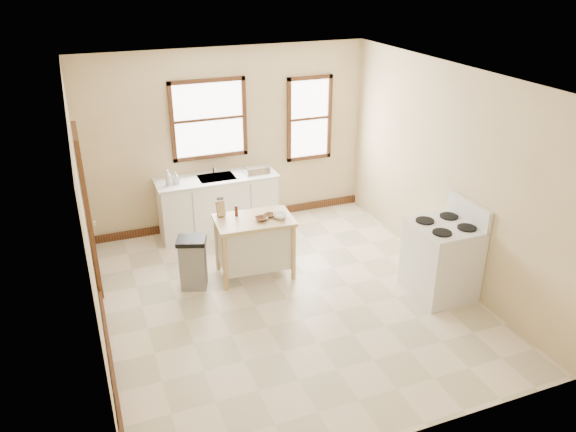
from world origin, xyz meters
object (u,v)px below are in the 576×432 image
Objects in this scene: dish_rack at (256,170)px; trash_bin at (193,263)px; soap_bottle_a at (168,178)px; bowl_c at (280,216)px; gas_stove at (442,250)px; kitchen_island at (255,247)px; soap_bottle_b at (176,178)px; bowl_a at (261,219)px; knife_block at (221,209)px; pepper_grinder at (236,211)px; bowl_b at (270,215)px.

dish_rack is 2.06m from trash_bin.
soap_bottle_a reaches higher than dish_rack.
bowl_c is 1.29m from trash_bin.
dish_rack reaches higher than bowl_c.
gas_stove is (2.92, -2.69, -0.42)m from soap_bottle_a.
soap_bottle_b is at bearing 121.43° from kitchen_island.
bowl_a is at bearing -64.55° from soap_bottle_b.
gas_stove reaches higher than bowl_c.
knife_block is (-0.38, 0.25, 0.52)m from kitchen_island.
soap_bottle_b is at bearing 135.85° from gas_stove.
soap_bottle_b is 1.59m from trash_bin.
dish_rack is 1.42m from pepper_grinder.
soap_bottle_b reaches higher than bowl_a.
bowl_b is at bearing 145.03° from gas_stove.
knife_block is at bearing 147.61° from gas_stove.
soap_bottle_b is at bearing 123.79° from bowl_b.
trash_bin is at bearing -174.75° from kitchen_island.
bowl_a is 0.13× the size of gas_stove.
pepper_grinder reaches higher than bowl_a.
dish_rack reaches higher than bowl_a.
soap_bottle_b is 1.23m from knife_block.
soap_bottle_a is 0.23× the size of kitchen_island.
gas_stove is at bearing -28.17° from kitchen_island.
soap_bottle_b is 1.37m from pepper_grinder.
soap_bottle_a reaches higher than bowl_a.
bowl_c is at bearing -58.17° from soap_bottle_b.
bowl_c is (0.71, -0.36, -0.07)m from knife_block.
gas_stove reaches higher than soap_bottle_b.
trash_bin is at bearing 156.30° from gas_stove.
soap_bottle_a is 1.75m from kitchen_island.
kitchen_island is at bearing 20.47° from trash_bin.
soap_bottle_b reaches higher than bowl_b.
knife_block is at bearing 49.07° from trash_bin.
bowl_b is at bearing -38.83° from soap_bottle_a.
kitchen_island is 0.69m from knife_block.
bowl_a is at bearing -40.97° from kitchen_island.
soap_bottle_b is at bearing 28.21° from soap_bottle_a.
bowl_b is (0.96, -1.43, -0.15)m from soap_bottle_b.
knife_block is 0.28× the size of trash_bin.
soap_bottle_a is at bearing 122.46° from bowl_a.
kitchen_island is at bearing 178.02° from bowl_b.
gas_stove is at bearing -34.49° from bowl_c.
bowl_b is 1.18m from trash_bin.
bowl_c is at bearing -13.97° from kitchen_island.
dish_rack is (1.36, 0.01, -0.07)m from soap_bottle_a.
soap_bottle_b reaches higher than pepper_grinder.
bowl_a reaches higher than trash_bin.
kitchen_island is at bearing -42.34° from pepper_grinder.
bowl_a is 0.90× the size of bowl_c.
dish_rack is 1.93× the size of knife_block.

